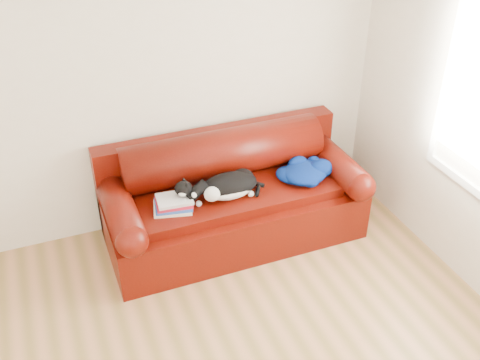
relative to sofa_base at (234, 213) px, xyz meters
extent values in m
cube|color=beige|center=(-0.79, 0.51, 1.06)|extent=(4.50, 0.02, 2.60)
cube|color=#360302|center=(0.00, 0.01, -0.03)|extent=(2.10, 0.90, 0.42)
cube|color=#360302|center=(0.00, -0.04, 0.21)|extent=(1.66, 0.62, 0.10)
cylinder|color=black|center=(-0.93, -0.32, -0.21)|extent=(0.06, 0.06, 0.05)
cylinder|color=black|center=(0.93, -0.32, -0.21)|extent=(0.06, 0.06, 0.05)
cylinder|color=black|center=(-0.93, 0.34, -0.21)|extent=(0.06, 0.06, 0.05)
cylinder|color=black|center=(0.93, 0.34, -0.21)|extent=(0.06, 0.06, 0.05)
cube|color=#360302|center=(0.00, 0.37, 0.19)|extent=(2.10, 0.18, 0.85)
cylinder|color=#360302|center=(0.00, 0.26, 0.44)|extent=(1.70, 0.40, 0.40)
cylinder|color=#360302|center=(-0.93, 0.01, 0.30)|extent=(0.24, 0.88, 0.24)
sphere|color=#360302|center=(-0.93, -0.43, 0.30)|extent=(0.24, 0.24, 0.24)
cylinder|color=#360302|center=(0.93, 0.01, 0.30)|extent=(0.24, 0.88, 0.24)
sphere|color=#360302|center=(0.93, -0.43, 0.30)|extent=(0.24, 0.24, 0.24)
cube|color=beige|center=(-0.54, -0.11, 0.28)|extent=(0.33, 0.28, 0.02)
cube|color=white|center=(-0.54, -0.11, 0.28)|extent=(0.32, 0.27, 0.02)
cube|color=#2150B3|center=(-0.54, -0.11, 0.30)|extent=(0.32, 0.26, 0.02)
cube|color=white|center=(-0.54, -0.11, 0.30)|extent=(0.30, 0.25, 0.02)
cube|color=#B0142A|center=(-0.54, -0.11, 0.33)|extent=(0.30, 0.24, 0.02)
cube|color=white|center=(-0.54, -0.11, 0.33)|extent=(0.29, 0.23, 0.02)
cube|color=silver|center=(-0.54, -0.11, 0.35)|extent=(0.28, 0.23, 0.02)
cube|color=white|center=(-0.54, -0.11, 0.35)|extent=(0.27, 0.21, 0.02)
ellipsoid|color=black|center=(-0.07, -0.10, 0.36)|extent=(0.51, 0.36, 0.19)
ellipsoid|color=silver|center=(-0.08, -0.16, 0.32)|extent=(0.35, 0.22, 0.12)
ellipsoid|color=silver|center=(-0.24, -0.17, 0.36)|extent=(0.16, 0.15, 0.12)
ellipsoid|color=black|center=(0.06, -0.05, 0.34)|extent=(0.23, 0.23, 0.16)
ellipsoid|color=black|center=(-0.37, -0.18, 0.42)|extent=(0.16, 0.16, 0.12)
ellipsoid|color=silver|center=(-0.39, -0.21, 0.40)|extent=(0.08, 0.07, 0.05)
sphere|color=#BF7272|center=(-0.40, -0.22, 0.41)|extent=(0.02, 0.02, 0.02)
cone|color=black|center=(-0.34, -0.20, 0.47)|extent=(0.06, 0.06, 0.06)
cone|color=black|center=(-0.36, -0.14, 0.47)|extent=(0.06, 0.06, 0.06)
cylinder|color=black|center=(0.17, -0.06, 0.29)|extent=(0.13, 0.15, 0.04)
sphere|color=silver|center=(-0.28, -0.20, 0.28)|extent=(0.04, 0.04, 0.04)
sphere|color=silver|center=(0.08, -0.17, 0.28)|extent=(0.04, 0.04, 0.04)
ellipsoid|color=#020D4B|center=(0.59, -0.10, 0.33)|extent=(0.48, 0.45, 0.13)
ellipsoid|color=#020D4B|center=(0.74, -0.10, 0.34)|extent=(0.29, 0.27, 0.15)
ellipsoid|color=#020D4B|center=(0.48, -0.07, 0.31)|extent=(0.31, 0.33, 0.10)
ellipsoid|color=#020D4B|center=(0.59, 0.02, 0.34)|extent=(0.24, 0.21, 0.15)
ellipsoid|color=#020D4B|center=(0.59, -0.20, 0.31)|extent=(0.19, 0.20, 0.09)
ellipsoid|color=silver|center=(0.68, -0.14, 0.34)|extent=(0.18, 0.11, 0.04)
camera|label=1|loc=(-1.36, -3.56, 2.79)|focal=42.00mm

